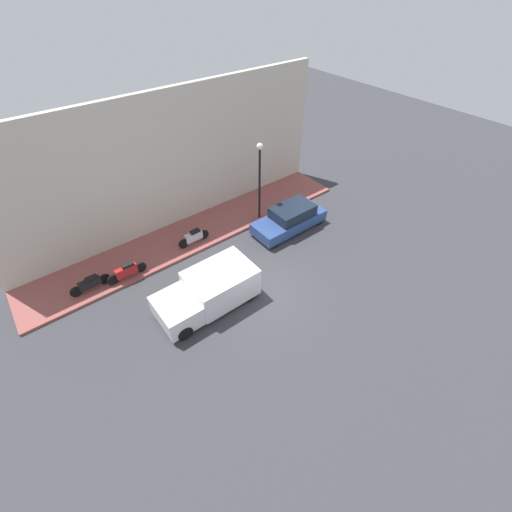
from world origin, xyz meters
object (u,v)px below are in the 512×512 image
streetlamp (260,170)px  delivery_van (208,291)px  parked_car (290,219)px  motorcycle_black (90,283)px  motorcycle_red (127,271)px  scooter_silver (194,237)px

streetlamp → delivery_van: bearing=122.7°
parked_car → motorcycle_black: (2.04, 10.41, -0.15)m
parked_car → motorcycle_red: bearing=78.8°
delivery_van → scooter_silver: delivery_van is taller
motorcycle_red → streetlamp: 8.42m
delivery_van → streetlamp: size_ratio=0.99×
parked_car → motorcycle_black: size_ratio=2.34×
parked_car → scooter_silver: 5.38m
scooter_silver → streetlamp: streetlamp is taller
motorcycle_black → streetlamp: bearing=-91.6°
streetlamp → scooter_silver: bearing=86.5°
parked_car → delivery_van: (-1.93, 6.55, 0.16)m
scooter_silver → motorcycle_black: 5.43m
scooter_silver → motorcycle_black: scooter_silver is taller
parked_car → motorcycle_red: size_ratio=2.23×
motorcycle_red → streetlamp: bearing=-89.8°
scooter_silver → motorcycle_black: (0.01, 5.43, -0.03)m
parked_car → streetlamp: 3.14m
delivery_van → motorcycle_black: delivery_van is taller
motorcycle_black → parked_car: bearing=-101.1°
motorcycle_black → streetlamp: streetlamp is taller
delivery_van → scooter_silver: size_ratio=2.51×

